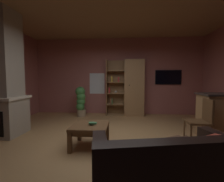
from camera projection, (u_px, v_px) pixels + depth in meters
name	position (u px, v px, depth m)	size (l,w,h in m)	color
floor	(110.00, 145.00, 3.06)	(6.31, 5.78, 0.02)	#A37A4C
wall_back	(117.00, 76.00, 5.87)	(6.43, 0.06, 2.87)	#9E5B56
window_pane_back	(97.00, 84.00, 5.91)	(0.58, 0.01, 0.79)	white
stone_fireplace	(0.00, 80.00, 3.54)	(1.00, 0.81, 2.87)	gray
bookshelf_cabinet	(131.00, 88.00, 5.58)	(1.36, 0.41, 2.03)	#997047
leather_couch	(172.00, 180.00, 1.51)	(1.68, 1.16, 0.84)	black
coffee_table	(90.00, 129.00, 2.95)	(0.68, 0.67, 0.43)	brown
table_book_0	(94.00, 123.00, 2.99)	(0.12, 0.09, 0.03)	#387247
table_book_1	(91.00, 123.00, 2.92)	(0.11, 0.09, 0.03)	#387247
dining_chair	(202.00, 119.00, 3.02)	(0.44, 0.44, 0.92)	brown
potted_floor_plant	(81.00, 101.00, 5.43)	(0.37, 0.37, 1.06)	#9E896B
wall_mounted_tv	(168.00, 77.00, 5.66)	(0.94, 0.06, 0.53)	black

